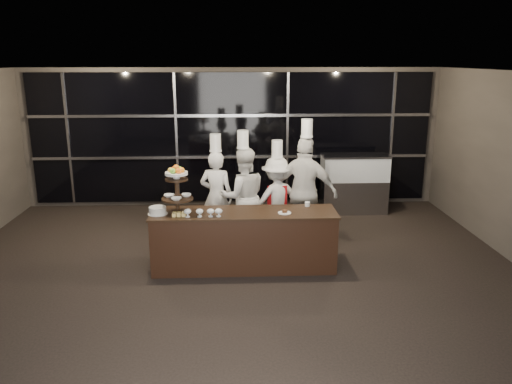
{
  "coord_description": "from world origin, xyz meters",
  "views": [
    {
      "loc": [
        0.04,
        -5.83,
        3.19
      ],
      "look_at": [
        0.37,
        1.73,
        1.15
      ],
      "focal_mm": 35.0,
      "sensor_mm": 36.0,
      "label": 1
    }
  ],
  "objects_px": {
    "buffet_counter": "(244,240)",
    "chef_b": "(243,196)",
    "display_stand": "(177,186)",
    "display_case": "(354,180)",
    "chef_d": "(305,191)",
    "chef_a": "(217,195)",
    "chef_c": "(277,199)",
    "layer_cake": "(158,211)"
  },
  "relations": [
    {
      "from": "display_stand",
      "to": "chef_b",
      "type": "xyz_separation_m",
      "value": [
        1.01,
        1.08,
        -0.47
      ]
    },
    {
      "from": "display_stand",
      "to": "chef_c",
      "type": "height_order",
      "value": "chef_c"
    },
    {
      "from": "display_case",
      "to": "chef_c",
      "type": "height_order",
      "value": "chef_c"
    },
    {
      "from": "chef_a",
      "to": "chef_d",
      "type": "relative_size",
      "value": 0.88
    },
    {
      "from": "chef_d",
      "to": "display_case",
      "type": "bearing_deg",
      "value": 55.3
    },
    {
      "from": "display_case",
      "to": "chef_b",
      "type": "xyz_separation_m",
      "value": [
        -2.38,
        -1.79,
        0.18
      ]
    },
    {
      "from": "display_case",
      "to": "chef_c",
      "type": "relative_size",
      "value": 0.75
    },
    {
      "from": "chef_b",
      "to": "chef_d",
      "type": "height_order",
      "value": "chef_d"
    },
    {
      "from": "chef_b",
      "to": "chef_d",
      "type": "distance_m",
      "value": 1.08
    },
    {
      "from": "chef_b",
      "to": "chef_c",
      "type": "bearing_deg",
      "value": 9.57
    },
    {
      "from": "chef_c",
      "to": "chef_d",
      "type": "xyz_separation_m",
      "value": [
        0.48,
        -0.21,
        0.19
      ]
    },
    {
      "from": "buffet_counter",
      "to": "chef_c",
      "type": "relative_size",
      "value": 1.55
    },
    {
      "from": "display_stand",
      "to": "chef_a",
      "type": "relative_size",
      "value": 0.38
    },
    {
      "from": "display_stand",
      "to": "layer_cake",
      "type": "bearing_deg",
      "value": -170.52
    },
    {
      "from": "chef_b",
      "to": "display_case",
      "type": "bearing_deg",
      "value": 36.87
    },
    {
      "from": "layer_cake",
      "to": "chef_d",
      "type": "xyz_separation_m",
      "value": [
        2.38,
        1.02,
        -0.0
      ]
    },
    {
      "from": "display_stand",
      "to": "display_case",
      "type": "height_order",
      "value": "display_stand"
    },
    {
      "from": "display_stand",
      "to": "layer_cake",
      "type": "distance_m",
      "value": 0.47
    },
    {
      "from": "buffet_counter",
      "to": "display_case",
      "type": "distance_m",
      "value": 3.74
    },
    {
      "from": "buffet_counter",
      "to": "chef_b",
      "type": "bearing_deg",
      "value": 89.32
    },
    {
      "from": "display_case",
      "to": "chef_d",
      "type": "relative_size",
      "value": 0.62
    },
    {
      "from": "layer_cake",
      "to": "chef_b",
      "type": "xyz_separation_m",
      "value": [
        1.31,
        1.13,
        -0.1
      ]
    },
    {
      "from": "display_case",
      "to": "chef_b",
      "type": "relative_size",
      "value": 0.68
    },
    {
      "from": "buffet_counter",
      "to": "layer_cake",
      "type": "xyz_separation_m",
      "value": [
        -1.3,
        -0.05,
        0.51
      ]
    },
    {
      "from": "display_stand",
      "to": "layer_cake",
      "type": "xyz_separation_m",
      "value": [
        -0.3,
        -0.05,
        -0.37
      ]
    },
    {
      "from": "display_stand",
      "to": "chef_a",
      "type": "xyz_separation_m",
      "value": [
        0.55,
        1.22,
        -0.49
      ]
    },
    {
      "from": "chef_a",
      "to": "chef_c",
      "type": "xyz_separation_m",
      "value": [
        1.06,
        -0.04,
        -0.07
      ]
    },
    {
      "from": "chef_a",
      "to": "chef_c",
      "type": "height_order",
      "value": "chef_a"
    },
    {
      "from": "chef_c",
      "to": "chef_d",
      "type": "height_order",
      "value": "chef_d"
    },
    {
      "from": "display_stand",
      "to": "chef_d",
      "type": "distance_m",
      "value": 2.32
    },
    {
      "from": "chef_a",
      "to": "chef_d",
      "type": "bearing_deg",
      "value": -9.39
    },
    {
      "from": "chef_a",
      "to": "chef_c",
      "type": "bearing_deg",
      "value": -2.29
    },
    {
      "from": "chef_a",
      "to": "chef_d",
      "type": "xyz_separation_m",
      "value": [
        1.53,
        -0.25,
        0.12
      ]
    },
    {
      "from": "display_case",
      "to": "chef_a",
      "type": "distance_m",
      "value": 3.29
    },
    {
      "from": "layer_cake",
      "to": "buffet_counter",
      "type": "bearing_deg",
      "value": 2.2
    },
    {
      "from": "layer_cake",
      "to": "chef_d",
      "type": "relative_size",
      "value": 0.14
    },
    {
      "from": "layer_cake",
      "to": "display_case",
      "type": "distance_m",
      "value": 4.71
    },
    {
      "from": "buffet_counter",
      "to": "chef_b",
      "type": "relative_size",
      "value": 1.41
    },
    {
      "from": "chef_a",
      "to": "buffet_counter",
      "type": "bearing_deg",
      "value": -69.58
    },
    {
      "from": "buffet_counter",
      "to": "chef_b",
      "type": "height_order",
      "value": "chef_b"
    },
    {
      "from": "chef_c",
      "to": "buffet_counter",
      "type": "bearing_deg",
      "value": -117.09
    },
    {
      "from": "layer_cake",
      "to": "display_case",
      "type": "relative_size",
      "value": 0.22
    }
  ]
}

